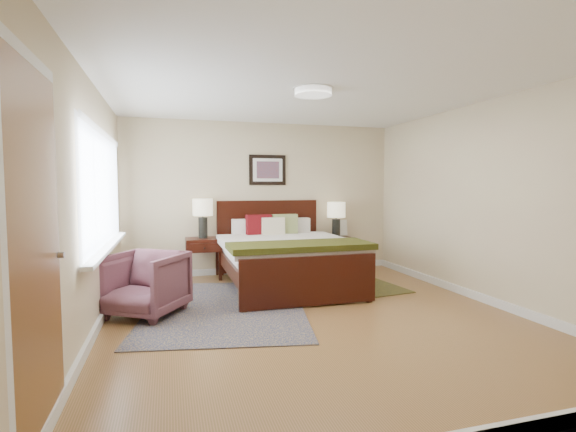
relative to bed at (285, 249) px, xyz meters
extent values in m
plane|color=#915E37|center=(-0.07, -1.41, -0.55)|extent=(5.00, 5.00, 0.00)
cube|color=beige|center=(-0.07, 1.09, 0.70)|extent=(4.50, 0.04, 2.50)
cube|color=beige|center=(-0.07, -3.91, 0.70)|extent=(4.50, 0.04, 2.50)
cube|color=beige|center=(-2.32, -1.41, 0.70)|extent=(0.04, 5.00, 2.50)
cube|color=beige|center=(2.18, -1.41, 0.70)|extent=(0.04, 5.00, 2.50)
cube|color=white|center=(-0.07, -1.41, 1.95)|extent=(4.50, 5.00, 0.02)
cube|color=silver|center=(-2.30, -0.71, 0.85)|extent=(0.02, 2.72, 1.32)
cube|color=silver|center=(-2.29, -0.71, 0.85)|extent=(0.01, 2.60, 1.20)
cube|color=silver|center=(-2.25, -0.71, 0.22)|extent=(0.10, 2.72, 0.04)
cube|color=silver|center=(-2.31, -3.16, 0.54)|extent=(0.01, 1.00, 2.18)
cube|color=brown|center=(-2.30, -3.16, 0.50)|extent=(0.01, 0.90, 2.10)
cylinder|color=#999999|center=(-2.27, -2.78, 0.45)|extent=(0.04, 0.04, 0.04)
cylinder|color=white|center=(-0.07, -1.41, 1.91)|extent=(0.40, 0.40, 0.07)
cylinder|color=beige|center=(-0.07, -1.41, 1.95)|extent=(0.44, 0.44, 0.01)
cube|color=black|center=(0.00, 1.05, 0.07)|extent=(1.70, 0.06, 1.19)
cube|color=black|center=(0.00, -1.10, -0.23)|extent=(1.70, 0.06, 0.60)
cube|color=black|center=(-0.81, -0.03, -0.21)|extent=(0.06, 2.13, 0.19)
cube|color=black|center=(0.81, -0.03, -0.21)|extent=(0.06, 2.13, 0.19)
cube|color=silver|center=(0.00, -0.03, -0.07)|extent=(1.60, 2.11, 0.23)
cube|color=silver|center=(0.00, -0.13, 0.09)|extent=(1.78, 1.88, 0.11)
cube|color=#383810|center=(0.00, -0.74, 0.14)|extent=(1.82, 0.70, 0.07)
cube|color=silver|center=(-0.37, 0.81, 0.24)|extent=(0.53, 0.18, 0.28)
cube|color=silver|center=(0.37, 0.81, 0.24)|extent=(0.53, 0.18, 0.28)
cube|color=#51090D|center=(-0.23, 0.69, 0.28)|extent=(0.41, 0.17, 0.34)
cube|color=olive|center=(0.19, 0.69, 0.28)|extent=(0.41, 0.16, 0.34)
cube|color=beige|center=(-0.02, 0.61, 0.26)|extent=(0.37, 0.13, 0.30)
cube|color=black|center=(0.00, 1.07, 1.17)|extent=(0.62, 0.03, 0.50)
cube|color=silver|center=(0.00, 1.05, 1.17)|extent=(0.50, 0.01, 0.38)
cube|color=#A52D23|center=(0.00, 1.04, 1.17)|extent=(0.38, 0.01, 0.28)
cube|color=black|center=(-1.09, 0.86, 0.06)|extent=(0.54, 0.48, 0.05)
cube|color=black|center=(-1.32, 0.65, -0.25)|extent=(0.05, 0.05, 0.59)
cube|color=black|center=(-0.85, 0.65, -0.25)|extent=(0.05, 0.05, 0.59)
cube|color=black|center=(-1.32, 1.07, -0.25)|extent=(0.05, 0.05, 0.59)
cube|color=black|center=(-0.85, 1.07, -0.25)|extent=(0.05, 0.05, 0.59)
cube|color=black|center=(-1.09, 0.63, -0.04)|extent=(0.48, 0.03, 0.14)
cube|color=black|center=(1.16, 0.86, -0.01)|extent=(0.57, 0.43, 0.05)
cube|color=black|center=(0.90, 0.68, -0.29)|extent=(0.05, 0.05, 0.52)
cube|color=black|center=(1.41, 0.68, -0.29)|extent=(0.05, 0.05, 0.52)
cube|color=black|center=(0.90, 1.04, -0.29)|extent=(0.05, 0.05, 0.52)
cube|color=black|center=(1.41, 1.04, -0.29)|extent=(0.05, 0.05, 0.52)
cube|color=black|center=(1.16, 0.66, -0.11)|extent=(0.51, 0.03, 0.14)
cube|color=black|center=(1.16, 0.86, -0.41)|extent=(0.51, 0.37, 0.03)
cube|color=black|center=(1.16, 0.86, -0.38)|extent=(0.21, 0.27, 0.03)
cube|color=black|center=(1.16, 0.86, -0.34)|extent=(0.21, 0.27, 0.03)
cube|color=black|center=(1.16, 0.86, -0.31)|extent=(0.21, 0.27, 0.03)
cylinder|color=black|center=(-1.09, 0.86, 0.25)|extent=(0.14, 0.14, 0.32)
cylinder|color=black|center=(-1.09, 0.86, 0.43)|extent=(0.02, 0.02, 0.06)
cylinder|color=beige|center=(-1.09, 0.86, 0.57)|extent=(0.31, 0.31, 0.26)
cylinder|color=black|center=(1.16, 0.86, 0.18)|extent=(0.14, 0.14, 0.32)
cylinder|color=black|center=(1.16, 0.86, 0.36)|extent=(0.02, 0.02, 0.06)
cylinder|color=beige|center=(1.16, 0.86, 0.50)|extent=(0.31, 0.31, 0.26)
imported|color=brown|center=(-1.87, -0.88, -0.19)|extent=(1.06, 1.07, 0.71)
cube|color=#0D1842|center=(-0.96, -0.85, -0.54)|extent=(2.23, 2.83, 0.01)
cube|color=black|center=(1.10, -0.25, -0.54)|extent=(1.04, 1.42, 0.01)
camera|label=1|loc=(-1.60, -5.74, 0.89)|focal=26.00mm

